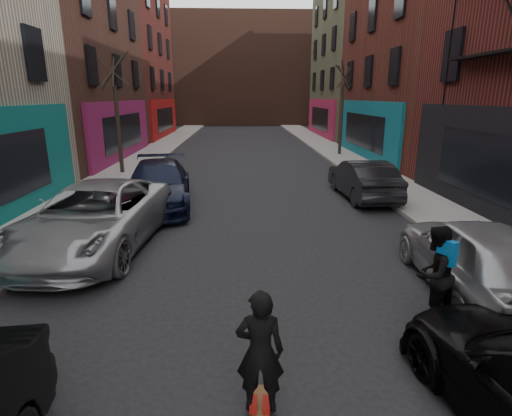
{
  "coord_description": "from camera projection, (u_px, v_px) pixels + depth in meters",
  "views": [
    {
      "loc": [
        -0.29,
        -1.92,
        3.8
      ],
      "look_at": [
        0.02,
        5.88,
        1.6
      ],
      "focal_mm": 28.0,
      "sensor_mm": 36.0,
      "label": 1
    }
  ],
  "objects": [
    {
      "name": "sidewalk_left",
      "position": [
        165.0,
        145.0,
        31.49
      ],
      "size": [
        2.5,
        84.0,
        0.13
      ],
      "primitive_type": "cube",
      "color": "gray",
      "rests_on": "ground"
    },
    {
      "name": "sidewalk_right",
      "position": [
        322.0,
        144.0,
        31.96
      ],
      "size": [
        2.5,
        84.0,
        0.13
      ],
      "primitive_type": "cube",
      "color": "gray",
      "rests_on": "ground"
    },
    {
      "name": "building_far",
      "position": [
        242.0,
        72.0,
        54.85
      ],
      "size": [
        40.0,
        10.0,
        14.0
      ],
      "primitive_type": "cube",
      "color": "#47281E",
      "rests_on": "ground"
    },
    {
      "name": "tree_left_far",
      "position": [
        116.0,
        105.0,
        19.05
      ],
      "size": [
        2.0,
        2.0,
        6.5
      ],
      "primitive_type": null,
      "color": "black",
      "rests_on": "sidewalk_left"
    },
    {
      "name": "tree_right_far",
      "position": [
        342.0,
        100.0,
        25.25
      ],
      "size": [
        2.0,
        2.0,
        6.8
      ],
      "primitive_type": null,
      "color": "black",
      "rests_on": "sidewalk_right"
    },
    {
      "name": "parked_left_far",
      "position": [
        96.0,
        217.0,
        10.16
      ],
      "size": [
        3.28,
        6.17,
        1.65
      ],
      "primitive_type": "imported",
      "rotation": [
        0.0,
        0.0,
        -0.09
      ],
      "color": "#96989E",
      "rests_on": "ground"
    },
    {
      "name": "parked_left_end",
      "position": [
        158.0,
        185.0,
        14.02
      ],
      "size": [
        2.88,
        5.66,
        1.57
      ],
      "primitive_type": "imported",
      "rotation": [
        0.0,
        0.0,
        0.13
      ],
      "color": "black",
      "rests_on": "ground"
    },
    {
      "name": "parked_right_far",
      "position": [
        478.0,
        257.0,
        7.74
      ],
      "size": [
        2.24,
        4.78,
        1.58
      ],
      "primitive_type": "imported",
      "rotation": [
        0.0,
        0.0,
        3.06
      ],
      "color": "#9A9DA3",
      "rests_on": "ground"
    },
    {
      "name": "parked_right_end",
      "position": [
        363.0,
        179.0,
        15.23
      ],
      "size": [
        1.74,
        4.53,
        1.47
      ],
      "primitive_type": "imported",
      "rotation": [
        0.0,
        0.0,
        3.18
      ],
      "color": "black",
      "rests_on": "ground"
    },
    {
      "name": "skateboard",
      "position": [
        260.0,
        411.0,
        4.93
      ],
      "size": [
        0.27,
        0.81,
        0.1
      ],
      "primitive_type": "cube",
      "rotation": [
        0.0,
        0.0,
        -0.07
      ],
      "color": "brown",
      "rests_on": "ground"
    },
    {
      "name": "skateboarder",
      "position": [
        260.0,
        352.0,
        4.7
      ],
      "size": [
        0.6,
        0.42,
        1.59
      ],
      "primitive_type": "imported",
      "rotation": [
        0.0,
        0.0,
        3.07
      ],
      "color": "black",
      "rests_on": "skateboard"
    },
    {
      "name": "pedestrian",
      "position": [
        434.0,
        274.0,
        6.82
      ],
      "size": [
        1.05,
        0.98,
        1.73
      ],
      "rotation": [
        0.0,
        0.0,
        3.66
      ],
      "color": "black",
      "rests_on": "ground"
    }
  ]
}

